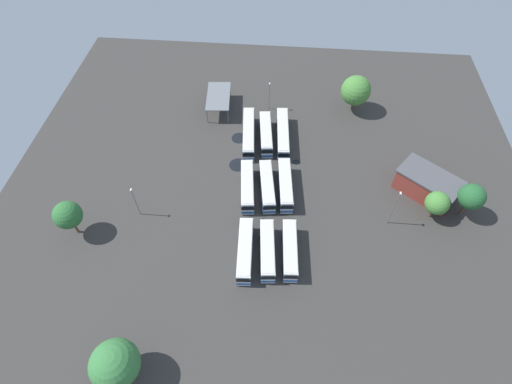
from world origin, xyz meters
name	(u,v)px	position (x,y,z in m)	size (l,w,h in m)	color
ground_plane	(266,191)	(0.00, 0.00, 0.00)	(110.06, 110.06, 0.00)	#383533
bus_row0_slot0	(249,133)	(-14.97, -5.07, 1.92)	(14.73, 3.84, 3.63)	silver
bus_row0_slot1	(266,134)	(-15.08, -1.14, 1.91)	(12.40, 3.89, 3.63)	silver
bus_row0_slot2	(283,134)	(-15.55, 2.70, 1.92)	(14.70, 3.53, 3.63)	silver
bus_row1_slot0	(247,186)	(0.60, -3.79, 1.91)	(12.14, 3.87, 3.63)	silver
bus_row1_slot1	(267,186)	(0.21, 0.22, 1.91)	(12.03, 4.21, 3.63)	silver
bus_row1_slot2	(285,185)	(-0.45, 3.89, 1.91)	(12.33, 3.66, 3.63)	silver
bus_row2_slot0	(245,251)	(15.52, -2.66, 1.91)	(12.33, 3.22, 3.63)	silver
bus_row2_slot1	(267,250)	(15.10, 1.32, 1.91)	(11.59, 3.58, 3.63)	silver
bus_row2_slot2	(290,250)	(14.69, 5.35, 1.91)	(11.41, 3.21, 3.63)	silver
depot_building	(427,184)	(-2.54, 32.51, 2.62)	(12.77, 13.71, 5.19)	maroon
maintenance_shelter	(218,96)	(-25.30, -13.49, 3.80)	(11.37, 6.48, 3.99)	slate
lamp_post_mid_lot	(135,201)	(7.97, -24.50, 4.31)	(0.56, 0.28, 7.79)	slate
lamp_post_by_building	(269,95)	(-26.32, -1.19, 4.23)	(0.56, 0.28, 7.63)	slate
lamp_post_far_corner	(394,207)	(5.73, 24.19, 5.12)	(0.56, 0.28, 9.40)	slate
tree_north_edge	(356,91)	(-27.81, 19.34, 5.80)	(7.06, 7.06, 9.34)	brown
tree_northwest	(437,203)	(3.48, 32.76, 4.36)	(4.57, 4.57, 6.66)	brown
tree_south_edge	(472,197)	(2.39, 38.86, 5.64)	(4.98, 4.98, 8.15)	brown
tree_northeast	(68,215)	(13.13, -35.23, 5.61)	(5.21, 5.21, 8.24)	brown
tree_west_edge	(115,364)	(37.30, -18.79, 5.42)	(7.17, 7.17, 9.01)	brown
puddle_front_lane	(263,222)	(7.69, 0.06, 0.00)	(1.51, 1.51, 0.01)	black
puddle_near_shelter	(296,162)	(-8.79, 6.05, 0.00)	(1.67, 1.67, 0.01)	black
puddle_back_corner	(239,138)	(-15.25, -7.32, 0.00)	(3.67, 3.67, 0.01)	black
puddle_centre_drain	(238,165)	(-6.83, -6.64, 0.00)	(3.97, 3.97, 0.01)	black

